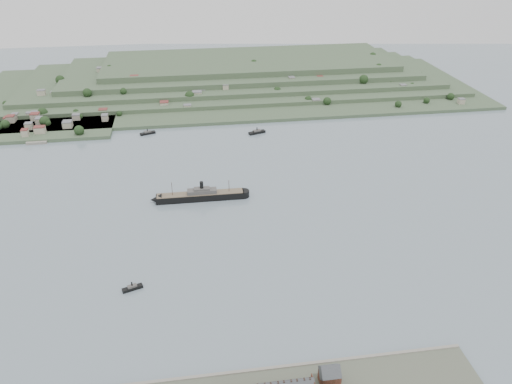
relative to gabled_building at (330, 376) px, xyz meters
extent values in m
plane|color=slate|center=(-27.50, 164.00, -8.19)|extent=(1400.00, 1400.00, 0.00)
cube|color=gray|center=(-27.50, 15.00, -6.89)|extent=(220.00, 2.00, 2.60)
cube|color=#452718|center=(-10.00, -4.00, 1.81)|extent=(0.50, 8.40, 3.00)
cube|color=black|center=(-21.00, -4.00, 3.21)|extent=(0.90, 1.40, 3.20)
cube|color=black|center=(-15.50, -4.00, 3.21)|extent=(0.90, 1.40, 3.20)
cube|color=#452718|center=(0.00, 0.00, -1.69)|extent=(10.00, 10.00, 9.00)
cube|color=#393D41|center=(0.00, 0.00, 2.81)|extent=(10.40, 10.18, 10.18)
cube|color=#384F34|center=(-27.50, 524.00, -6.19)|extent=(760.00, 260.00, 4.00)
cube|color=#384F34|center=(-7.50, 549.00, -1.69)|extent=(680.00, 220.00, 5.00)
cube|color=#384F34|center=(7.50, 564.00, 3.81)|extent=(600.00, 200.00, 6.00)
cube|color=#384F34|center=(22.50, 579.00, 10.31)|extent=(520.00, 180.00, 7.00)
cube|color=#384F34|center=(37.50, 594.00, 17.81)|extent=(440.00, 160.00, 8.00)
cube|color=#384F34|center=(-227.50, 414.00, -6.19)|extent=(150.00, 90.00, 4.00)
cube|color=gray|center=(-232.50, 372.00, -6.79)|extent=(22.00, 14.00, 2.80)
cube|color=black|center=(-57.91, 214.45, -5.15)|extent=(78.04, 10.89, 6.06)
cone|color=black|center=(-96.89, 214.70, -5.15)|extent=(10.46, 10.46, 10.40)
cylinder|color=black|center=(-18.92, 214.21, -5.15)|extent=(10.40, 10.40, 6.06)
cube|color=brown|center=(-57.91, 214.45, -1.86)|extent=(76.30, 10.02, 0.52)
cube|color=#494744|center=(-56.17, 214.44, 0.04)|extent=(26.04, 7.96, 3.47)
cube|color=#494744|center=(-56.17, 214.44, 2.38)|extent=(13.90, 6.15, 2.17)
cylinder|color=black|center=(-56.17, 214.44, 5.68)|extent=(3.12, 3.12, 7.80)
cylinder|color=#3A251B|center=(-82.16, 214.61, 3.94)|extent=(0.43, 0.43, 13.86)
cylinder|color=#3A251B|center=(-31.92, 214.29, 3.08)|extent=(0.43, 0.43, 12.13)
cube|color=black|center=(-109.85, 97.23, -7.07)|extent=(14.35, 8.11, 2.23)
cube|color=#494744|center=(-109.85, 97.23, -5.40)|extent=(6.89, 4.87, 1.67)
cylinder|color=black|center=(-109.85, 97.23, -3.55)|extent=(0.93, 0.93, 3.25)
cube|color=black|center=(-110.93, 378.20, -6.99)|extent=(18.49, 10.72, 2.38)
cube|color=#494744|center=(-110.93, 378.20, -5.21)|extent=(8.91, 6.46, 1.79)
cylinder|color=black|center=(-110.93, 378.20, -3.22)|extent=(0.99, 0.99, 3.47)
cube|color=black|center=(15.66, 361.51, -6.85)|extent=(20.82, 11.92, 2.68)
cube|color=#494744|center=(15.66, 361.51, -4.83)|extent=(10.02, 7.21, 2.01)
cylinder|color=black|center=(15.66, 361.51, -2.60)|extent=(1.12, 1.12, 3.91)
camera|label=1|loc=(-66.02, -176.98, 213.23)|focal=35.00mm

